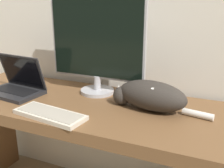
% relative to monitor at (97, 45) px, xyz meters
% --- Properties ---
extents(desk, '(1.67, 0.61, 0.74)m').
position_rel_monitor_xyz_m(desk, '(-0.02, -0.17, -0.43)').
color(desk, brown).
rests_on(desk, ground_plane).
extents(monitor, '(0.57, 0.20, 0.54)m').
position_rel_monitor_xyz_m(monitor, '(0.00, 0.00, 0.00)').
color(monitor, '#B2B2B7').
rests_on(monitor, desk).
extents(laptop, '(0.35, 0.25, 0.22)m').
position_rel_monitor_xyz_m(laptop, '(-0.43, -0.20, -0.24)').
color(laptop, '#232326').
rests_on(laptop, desk).
extents(external_keyboard, '(0.37, 0.18, 0.02)m').
position_rel_monitor_xyz_m(external_keyboard, '(-0.05, -0.39, -0.27)').
color(external_keyboard, beige).
rests_on(external_keyboard, desk).
extents(cat, '(0.51, 0.23, 0.15)m').
position_rel_monitor_xyz_m(cat, '(0.35, -0.12, -0.21)').
color(cat, '#332D28').
rests_on(cat, desk).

